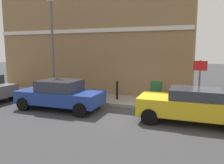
# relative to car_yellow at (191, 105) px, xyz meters

# --- Properties ---
(ground) EXTENTS (80.00, 80.00, 0.00)m
(ground) POSITION_rel_car_yellow_xyz_m (0.32, 2.08, -0.74)
(ground) COLOR #38383A
(sidewalk) EXTENTS (2.28, 30.00, 0.15)m
(sidewalk) POSITION_rel_car_yellow_xyz_m (2.38, 8.08, -0.67)
(sidewalk) COLOR gray
(sidewalk) RESTS_ON ground
(corner_building) EXTENTS (6.54, 13.31, 7.20)m
(corner_building) POSITION_rel_car_yellow_xyz_m (6.74, 6.73, 2.86)
(corner_building) COLOR olive
(corner_building) RESTS_ON ground
(car_yellow) EXTENTS (1.94, 4.11, 1.40)m
(car_yellow) POSITION_rel_car_yellow_xyz_m (0.00, 0.00, 0.00)
(car_yellow) COLOR gold
(car_yellow) RESTS_ON ground
(car_blue) EXTENTS (2.01, 4.22, 1.45)m
(car_blue) POSITION_rel_car_yellow_xyz_m (-0.17, 6.06, 0.00)
(car_blue) COLOR navy
(car_blue) RESTS_ON ground
(utility_cabinet) EXTENTS (0.46, 0.61, 1.15)m
(utility_cabinet) POSITION_rel_car_yellow_xyz_m (2.16, 1.77, -0.06)
(utility_cabinet) COLOR #1E4C28
(utility_cabinet) RESTS_ON sidewalk
(bollard_near_cabinet) EXTENTS (0.14, 0.14, 1.04)m
(bollard_near_cabinet) POSITION_rel_car_yellow_xyz_m (2.26, 3.97, -0.04)
(bollard_near_cabinet) COLOR black
(bollard_near_cabinet) RESTS_ON sidewalk
(bollard_far_kerb) EXTENTS (0.14, 0.14, 1.04)m
(bollard_far_kerb) POSITION_rel_car_yellow_xyz_m (1.50, 5.86, -0.04)
(bollard_far_kerb) COLOR black
(bollard_far_kerb) RESTS_ON sidewalk
(street_sign) EXTENTS (0.08, 0.60, 2.30)m
(street_sign) POSITION_rel_car_yellow_xyz_m (1.62, -0.28, 0.92)
(street_sign) COLOR #59595B
(street_sign) RESTS_ON sidewalk
(lamppost) EXTENTS (0.20, 0.44, 5.72)m
(lamppost) POSITION_rel_car_yellow_xyz_m (1.96, 7.96, 2.56)
(lamppost) COLOR #59595B
(lamppost) RESTS_ON sidewalk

